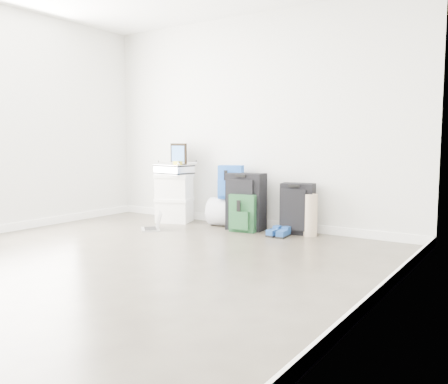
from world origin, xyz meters
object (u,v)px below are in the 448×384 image
Objects in this scene: carry_on at (297,209)px; boxes_stack at (174,198)px; duffel_bag at (232,212)px; laptop at (154,225)px; large_suitcase at (246,202)px; briefcase at (174,169)px.

boxes_stack is at bearing 173.05° from carry_on.
laptop is (-0.68, -0.74, -0.13)m from duffel_bag.
large_suitcase is (0.27, -0.10, 0.17)m from duffel_bag.
carry_on is 1.61× the size of laptop.
large_suitcase is at bearing 177.11° from carry_on.
carry_on is (1.77, 0.14, -0.03)m from boxes_stack.
laptop is (-1.61, -0.74, -0.25)m from carry_on.
duffel_bag is (0.84, 0.14, -0.15)m from boxes_stack.
boxes_stack is 1.44× the size of briefcase.
briefcase is 0.65× the size of large_suitcase.
large_suitcase is (1.11, 0.04, -0.37)m from briefcase.
briefcase reaches higher than boxes_stack.
laptop is at bearing -141.29° from duffel_bag.
briefcase reaches higher than duffel_bag.
duffel_bag is at bearing 152.26° from large_suitcase.
boxes_stack is 1.77m from carry_on.
duffel_bag is 0.34m from large_suitcase.
briefcase is 1.82m from carry_on.
boxes_stack is at bearing -178.85° from duffel_bag.
briefcase is at bearing 173.05° from carry_on.
duffel_bag reaches higher than laptop.
duffel_bag is 0.98× the size of carry_on.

